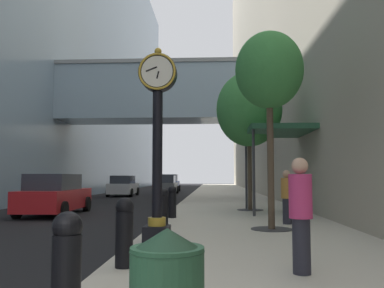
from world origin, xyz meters
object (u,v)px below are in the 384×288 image
at_px(bollard_fourth, 163,207).
at_px(car_grey_mid, 166,185).
at_px(bollard_second, 124,230).
at_px(car_red_far, 55,195).
at_px(pedestrian_walking, 301,212).
at_px(pedestrian_by_clock, 287,196).
at_px(bollard_nearest, 67,266).
at_px(car_blue_trailing, 170,183).
at_px(street_tree_mid_near, 249,110).
at_px(street_tree_near, 269,72).
at_px(car_white_near, 123,186).
at_px(street_clock, 157,134).
at_px(bollard_fifth, 172,201).

xyz_separation_m(bollard_fourth, car_grey_mid, (-2.63, 23.13, 0.08)).
relative_size(bollard_second, bollard_fourth, 1.00).
bearing_deg(car_red_far, pedestrian_walking, -52.45).
xyz_separation_m(pedestrian_by_clock, car_grey_mid, (-6.21, 22.26, -0.19)).
bearing_deg(bollard_fourth, pedestrian_by_clock, 13.65).
distance_m(bollard_nearest, car_blue_trailing, 36.05).
height_order(street_tree_mid_near, car_grey_mid, street_tree_mid_near).
height_order(bollard_nearest, street_tree_near, street_tree_near).
height_order(bollard_fourth, car_white_near, car_white_near).
relative_size(bollard_nearest, pedestrian_by_clock, 0.68).
distance_m(street_tree_mid_near, car_red_far, 8.76).
bearing_deg(street_clock, pedestrian_walking, -46.74).
bearing_deg(bollard_fifth, pedestrian_by_clock, -24.22).
relative_size(bollard_fifth, pedestrian_by_clock, 0.68).
distance_m(street_tree_mid_near, pedestrian_walking, 11.48).
bearing_deg(car_red_far, bollard_second, -62.75).
bearing_deg(car_grey_mid, bollard_second, -84.66).
bearing_deg(car_blue_trailing, car_grey_mid, -87.23).
bearing_deg(car_blue_trailing, pedestrian_by_clock, -76.82).
bearing_deg(car_grey_mid, pedestrian_walking, -79.42).
distance_m(street_tree_mid_near, car_blue_trailing, 23.75).
bearing_deg(car_white_near, bollard_second, -77.27).
bearing_deg(car_blue_trailing, street_tree_near, -78.57).
xyz_separation_m(bollard_nearest, car_white_near, (-5.59, 27.23, 0.07)).
xyz_separation_m(bollard_fifth, car_blue_trailing, (-2.89, 26.00, 0.13)).
relative_size(street_tree_near, pedestrian_walking, 3.19).
distance_m(pedestrian_walking, car_red_far, 12.57).
bearing_deg(street_tree_near, bollard_fourth, 172.99).
bearing_deg(car_red_far, bollard_fourth, -43.42).
bearing_deg(street_tree_near, car_grey_mid, 103.34).
distance_m(bollard_fifth, street_tree_near, 5.52).
distance_m(pedestrian_walking, car_blue_trailing, 34.19).
height_order(pedestrian_by_clock, car_white_near, pedestrian_by_clock).
distance_m(bollard_nearest, pedestrian_by_clock, 9.06).
distance_m(street_clock, bollard_second, 2.96).
relative_size(street_clock, bollard_nearest, 3.95).
relative_size(bollard_second, car_red_far, 0.23).
xyz_separation_m(bollard_nearest, car_grey_mid, (-2.63, 30.57, 0.08)).
xyz_separation_m(street_tree_near, pedestrian_walking, (-0.27, -4.88, -3.37)).
bearing_deg(bollard_fourth, bollard_second, -90.00).
bearing_deg(street_clock, street_tree_near, 39.01).
relative_size(bollard_nearest, car_white_near, 0.26).
distance_m(pedestrian_by_clock, car_red_far, 9.40).
height_order(street_tree_near, pedestrian_by_clock, street_tree_near).
xyz_separation_m(bollard_fifth, pedestrian_by_clock, (3.58, -1.61, 0.27)).
distance_m(car_white_near, car_blue_trailing, 9.11).
bearing_deg(bollard_fourth, car_red_far, 136.58).
bearing_deg(pedestrian_by_clock, car_blue_trailing, 103.18).
xyz_separation_m(bollard_fourth, pedestrian_by_clock, (3.58, 0.87, 0.27)).
relative_size(street_tree_near, car_red_far, 1.17).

